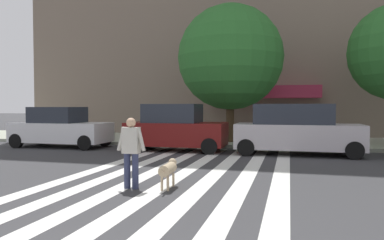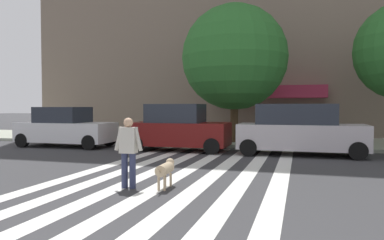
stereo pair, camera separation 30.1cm
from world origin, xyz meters
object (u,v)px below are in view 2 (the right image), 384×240
object	(u,v)px
pedestrian_dog_walker	(128,148)
dog_on_leash	(166,169)
parked_car_behind_first	(179,128)
parked_car_third_in_line	(299,130)
street_tree_nearest	(235,57)
parked_car_near_curb	(66,128)

from	to	relation	value
pedestrian_dog_walker	dog_on_leash	distance (m)	0.99
parked_car_behind_first	parked_car_third_in_line	world-z (taller)	parked_car_behind_first
parked_car_behind_first	pedestrian_dog_walker	bearing A→B (deg)	-80.49
parked_car_third_in_line	street_tree_nearest	xyz separation A→B (m)	(-3.12, 3.10, 3.35)
parked_car_near_curb	dog_on_leash	distance (m)	10.34
pedestrian_dog_walker	dog_on_leash	xyz separation A→B (m)	(0.82, 0.26, -0.48)
dog_on_leash	parked_car_third_in_line	bearing A→B (deg)	66.70
street_tree_nearest	parked_car_behind_first	bearing A→B (deg)	-121.17
dog_on_leash	parked_car_near_curb	bearing A→B (deg)	138.06
parked_car_near_curb	dog_on_leash	bearing A→B (deg)	-41.94
parked_car_third_in_line	parked_car_behind_first	bearing A→B (deg)	180.00
parked_car_behind_first	parked_car_third_in_line	distance (m)	4.99
parked_car_near_curb	street_tree_nearest	bearing A→B (deg)	22.34
parked_car_behind_first	street_tree_nearest	bearing A→B (deg)	58.83
parked_car_behind_first	dog_on_leash	xyz separation A→B (m)	(2.02, -6.90, -0.52)
parked_car_behind_first	pedestrian_dog_walker	distance (m)	7.26
parked_car_behind_first	street_tree_nearest	size ratio (longest dim) A/B	0.62
parked_car_near_curb	dog_on_leash	world-z (taller)	parked_car_near_curb
parked_car_near_curb	parked_car_behind_first	distance (m)	5.66
street_tree_nearest	pedestrian_dog_walker	bearing A→B (deg)	-93.75
pedestrian_dog_walker	dog_on_leash	world-z (taller)	pedestrian_dog_walker
parked_car_third_in_line	pedestrian_dog_walker	world-z (taller)	parked_car_third_in_line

